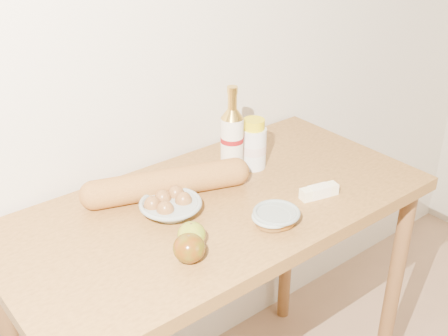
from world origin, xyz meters
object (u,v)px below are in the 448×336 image
(egg_bowl, at_px, (170,205))
(baguette, at_px, (167,183))
(bourbon_bottle, at_px, (232,140))
(table, at_px, (217,239))
(cream_bottle, at_px, (253,145))

(egg_bowl, distance_m, baguette, 0.09)
(egg_bowl, height_order, baguette, baguette)
(egg_bowl, bearing_deg, bourbon_bottle, 14.27)
(table, bearing_deg, bourbon_bottle, 37.16)
(cream_bottle, bearing_deg, egg_bowl, -150.35)
(bourbon_bottle, bearing_deg, table, -125.87)
(baguette, bearing_deg, table, -34.50)
(egg_bowl, xyz_separation_m, baguette, (0.05, 0.08, 0.02))
(cream_bottle, distance_m, baguette, 0.30)
(bourbon_bottle, height_order, baguette, bourbon_bottle)
(bourbon_bottle, xyz_separation_m, baguette, (-0.22, 0.01, -0.07))
(bourbon_bottle, distance_m, cream_bottle, 0.09)
(bourbon_bottle, bearing_deg, egg_bowl, -148.77)
(bourbon_bottle, relative_size, baguette, 0.57)
(table, distance_m, egg_bowl, 0.20)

